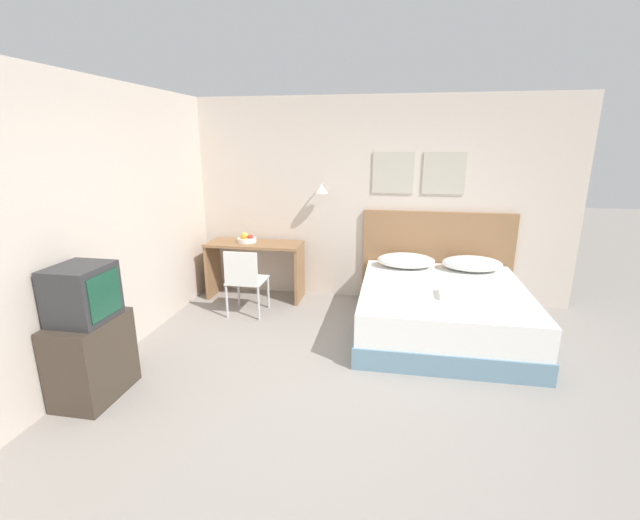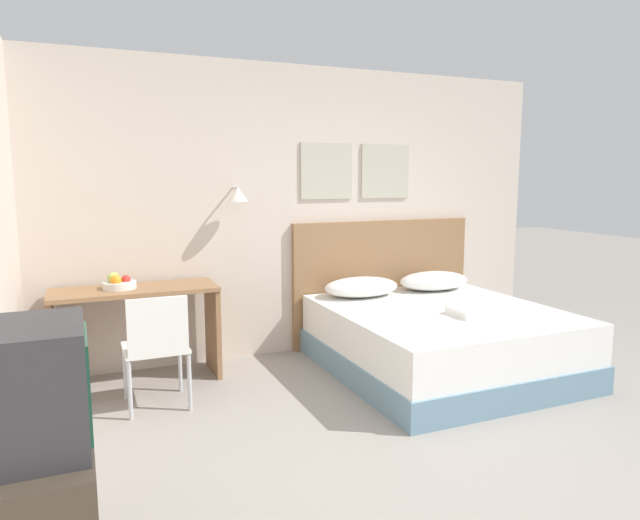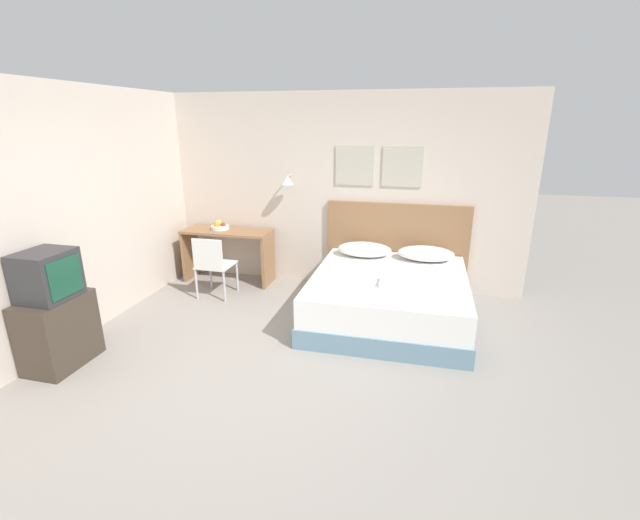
{
  "view_description": "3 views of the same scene",
  "coord_description": "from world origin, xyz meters",
  "px_view_note": "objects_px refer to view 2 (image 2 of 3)",
  "views": [
    {
      "loc": [
        0.4,
        -3.02,
        2.09
      ],
      "look_at": [
        -0.33,
        1.11,
        0.92
      ],
      "focal_mm": 24.0,
      "sensor_mm": 36.0,
      "label": 1
    },
    {
      "loc": [
        -1.83,
        -2.35,
        1.65
      ],
      "look_at": [
        -0.3,
        1.24,
        1.08
      ],
      "focal_mm": 32.0,
      "sensor_mm": 36.0,
      "label": 2
    },
    {
      "loc": [
        1.28,
        -3.18,
        2.26
      ],
      "look_at": [
        0.2,
        1.25,
        0.78
      ],
      "focal_mm": 24.0,
      "sensor_mm": 36.0,
      "label": 3
    }
  ],
  "objects_px": {
    "bed": "(440,340)",
    "folded_towel_near_foot": "(472,311)",
    "pillow_left": "(361,287)",
    "television": "(26,389)",
    "desk_chair": "(157,342)",
    "pillow_right": "(434,281)",
    "headboard": "(383,281)",
    "fruit_bowl": "(119,283)",
    "desk": "(136,316)"
  },
  "relations": [
    {
      "from": "headboard",
      "to": "fruit_bowl",
      "type": "xyz_separation_m",
      "value": [
        -2.52,
        -0.25,
        0.21
      ]
    },
    {
      "from": "pillow_left",
      "to": "pillow_right",
      "type": "relative_size",
      "value": 1.0
    },
    {
      "from": "pillow_right",
      "to": "pillow_left",
      "type": "bearing_deg",
      "value": 180.0
    },
    {
      "from": "folded_towel_near_foot",
      "to": "fruit_bowl",
      "type": "bearing_deg",
      "value": 158.0
    },
    {
      "from": "pillow_right",
      "to": "desk",
      "type": "distance_m",
      "value": 2.8
    },
    {
      "from": "headboard",
      "to": "pillow_left",
      "type": "xyz_separation_m",
      "value": [
        -0.4,
        -0.31,
        0.03
      ]
    },
    {
      "from": "headboard",
      "to": "pillow_right",
      "type": "bearing_deg",
      "value": -37.56
    },
    {
      "from": "bed",
      "to": "pillow_left",
      "type": "xyz_separation_m",
      "value": [
        -0.4,
        0.7,
        0.37
      ]
    },
    {
      "from": "headboard",
      "to": "television",
      "type": "xyz_separation_m",
      "value": [
        -2.99,
        -2.78,
        0.31
      ]
    },
    {
      "from": "desk_chair",
      "to": "television",
      "type": "relative_size",
      "value": 1.84
    },
    {
      "from": "fruit_bowl",
      "to": "pillow_right",
      "type": "bearing_deg",
      "value": -1.14
    },
    {
      "from": "pillow_left",
      "to": "desk",
      "type": "distance_m",
      "value": 2.01
    },
    {
      "from": "pillow_right",
      "to": "television",
      "type": "distance_m",
      "value": 4.2
    },
    {
      "from": "bed",
      "to": "pillow_left",
      "type": "bearing_deg",
      "value": 119.67
    },
    {
      "from": "pillow_right",
      "to": "desk",
      "type": "bearing_deg",
      "value": 179.12
    },
    {
      "from": "headboard",
      "to": "folded_towel_near_foot",
      "type": "xyz_separation_m",
      "value": [
        0.09,
        -1.3,
        -0.03
      ]
    },
    {
      "from": "folded_towel_near_foot",
      "to": "fruit_bowl",
      "type": "xyz_separation_m",
      "value": [
        -2.6,
        1.05,
        0.24
      ]
    },
    {
      "from": "pillow_left",
      "to": "desk_chair",
      "type": "height_order",
      "value": "desk_chair"
    },
    {
      "from": "pillow_right",
      "to": "headboard",
      "type": "bearing_deg",
      "value": 142.44
    },
    {
      "from": "bed",
      "to": "desk_chair",
      "type": "distance_m",
      "value": 2.34
    },
    {
      "from": "bed",
      "to": "folded_towel_near_foot",
      "type": "bearing_deg",
      "value": -73.48
    },
    {
      "from": "desk_chair",
      "to": "television",
      "type": "bearing_deg",
      "value": -109.55
    },
    {
      "from": "headboard",
      "to": "desk",
      "type": "xyz_separation_m",
      "value": [
        -2.4,
        -0.26,
        -0.06
      ]
    },
    {
      "from": "desk_chair",
      "to": "fruit_bowl",
      "type": "distance_m",
      "value": 0.76
    },
    {
      "from": "bed",
      "to": "television",
      "type": "relative_size",
      "value": 4.29
    },
    {
      "from": "headboard",
      "to": "pillow_right",
      "type": "relative_size",
      "value": 2.67
    },
    {
      "from": "bed",
      "to": "pillow_right",
      "type": "bearing_deg",
      "value": 60.33
    },
    {
      "from": "television",
      "to": "folded_towel_near_foot",
      "type": "bearing_deg",
      "value": 25.65
    },
    {
      "from": "headboard",
      "to": "folded_towel_near_foot",
      "type": "height_order",
      "value": "headboard"
    },
    {
      "from": "bed",
      "to": "television",
      "type": "height_order",
      "value": "television"
    },
    {
      "from": "bed",
      "to": "pillow_right",
      "type": "height_order",
      "value": "pillow_right"
    },
    {
      "from": "bed",
      "to": "headboard",
      "type": "distance_m",
      "value": 1.06
    },
    {
      "from": "desk",
      "to": "television",
      "type": "height_order",
      "value": "television"
    },
    {
      "from": "folded_towel_near_foot",
      "to": "desk_chair",
      "type": "height_order",
      "value": "desk_chair"
    },
    {
      "from": "pillow_right",
      "to": "television",
      "type": "height_order",
      "value": "television"
    },
    {
      "from": "headboard",
      "to": "fruit_bowl",
      "type": "bearing_deg",
      "value": -174.35
    },
    {
      "from": "headboard",
      "to": "desk_chair",
      "type": "bearing_deg",
      "value": -158.63
    },
    {
      "from": "pillow_right",
      "to": "desk_chair",
      "type": "xyz_separation_m",
      "value": [
        -2.72,
        -0.6,
        -0.14
      ]
    },
    {
      "from": "pillow_left",
      "to": "television",
      "type": "height_order",
      "value": "television"
    },
    {
      "from": "bed",
      "to": "headboard",
      "type": "xyz_separation_m",
      "value": [
        0.0,
        1.01,
        0.34
      ]
    },
    {
      "from": "bed",
      "to": "pillow_right",
      "type": "distance_m",
      "value": 0.89
    },
    {
      "from": "pillow_right",
      "to": "desk_chair",
      "type": "relative_size",
      "value": 0.86
    },
    {
      "from": "desk",
      "to": "fruit_bowl",
      "type": "height_order",
      "value": "fruit_bowl"
    },
    {
      "from": "headboard",
      "to": "television",
      "type": "height_order",
      "value": "headboard"
    },
    {
      "from": "headboard",
      "to": "fruit_bowl",
      "type": "height_order",
      "value": "headboard"
    },
    {
      "from": "bed",
      "to": "fruit_bowl",
      "type": "relative_size",
      "value": 7.65
    },
    {
      "from": "pillow_left",
      "to": "desk_chair",
      "type": "relative_size",
      "value": 0.86
    },
    {
      "from": "bed",
      "to": "fruit_bowl",
      "type": "xyz_separation_m",
      "value": [
        -2.52,
        0.76,
        0.55
      ]
    },
    {
      "from": "bed",
      "to": "headboard",
      "type": "bearing_deg",
      "value": 90.0
    },
    {
      "from": "bed",
      "to": "fruit_bowl",
      "type": "bearing_deg",
      "value": 163.23
    }
  ]
}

